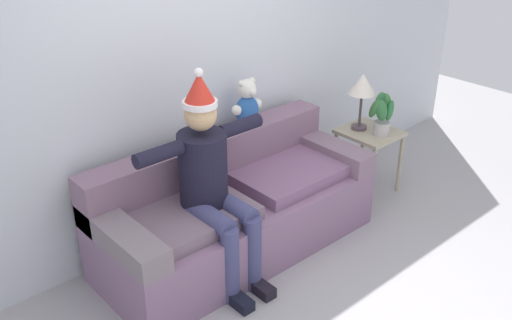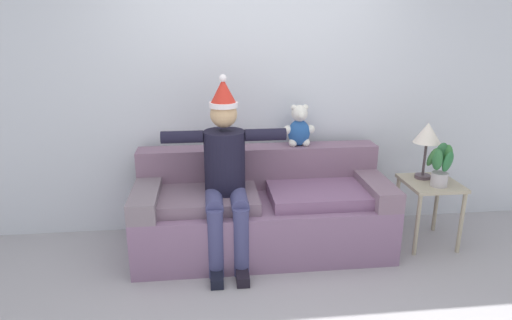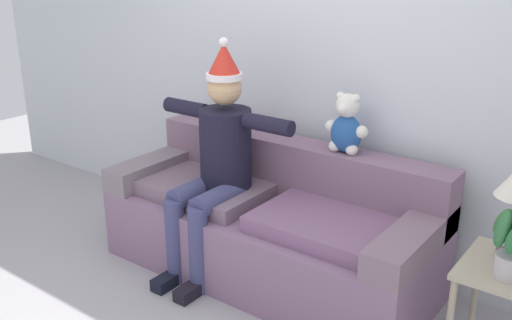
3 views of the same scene
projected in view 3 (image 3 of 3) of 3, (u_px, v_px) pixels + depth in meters
The scene contains 5 objects.
back_wall at pixel (317, 62), 3.86m from camera, with size 7.00×0.10×2.70m, color silver.
couch at pixel (271, 225), 3.81m from camera, with size 2.18×0.88×0.86m.
person_seated at pixel (216, 158), 3.71m from camera, with size 1.02×0.77×1.55m.
teddy_bear at pixel (346, 126), 3.57m from camera, with size 0.29×0.17×0.38m.
side_table at pixel (508, 286), 2.84m from camera, with size 0.46×0.50×0.59m.
Camera 3 is at (1.97, -1.79, 2.03)m, focal length 40.49 mm.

